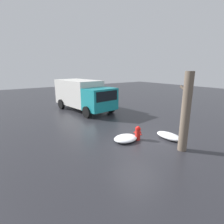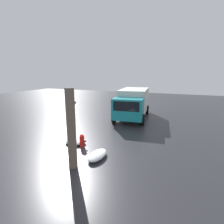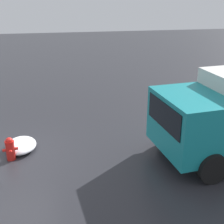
# 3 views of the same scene
# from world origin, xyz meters

# --- Properties ---
(ground_plane) EXTENTS (60.00, 60.00, 0.00)m
(ground_plane) POSITION_xyz_m (0.00, 0.00, 0.00)
(ground_plane) COLOR #28282D
(fire_hydrant) EXTENTS (0.48, 0.39, 0.77)m
(fire_hydrant) POSITION_xyz_m (0.00, -0.00, 0.39)
(fire_hydrant) COLOR red
(fire_hydrant) RESTS_ON ground_plane
(snow_pile_curbside) EXTENTS (1.02, 1.31, 0.30)m
(snow_pile_curbside) POSITION_xyz_m (0.25, 0.64, 0.15)
(snow_pile_curbside) COLOR white
(snow_pile_curbside) RESTS_ON ground_plane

